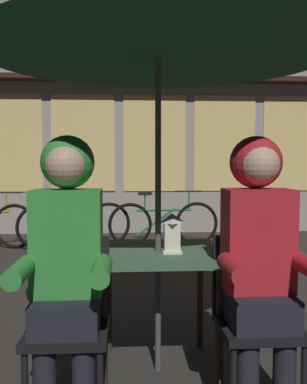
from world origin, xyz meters
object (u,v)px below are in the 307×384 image
Objects in this scene: lantern at (172,232)px; chair_left at (69,315)px; person_left_hooded at (67,248)px; bicycle_third at (164,223)px; chair_right at (255,311)px; bicycle_second at (75,224)px; person_right_hooded at (259,245)px; cafe_table at (158,267)px; patio_umbrella at (158,24)px.

lantern is 0.27× the size of chair_left.
lantern is 0.17× the size of person_left_hooded.
chair_right is at bearing -88.42° from bicycle_third.
bicycle_second is 0.98× the size of bicycle_third.
chair_left is 4.33m from bicycle_third.
person_right_hooded reaches higher than lantern.
chair_left is at bearing -142.45° from cafe_table.
person_left_hooded is at bearing -101.09° from bicycle_third.
lantern reaches higher than chair_left.
patio_umbrella reaches higher than chair_right.
cafe_table is at bearing 41.57° from person_left_hooded.
patio_umbrella is 2.66× the size of chair_right.
lantern is 0.62m from chair_right.
bicycle_second is (-1.04, 3.88, -0.51)m from lantern.
chair_right is (0.48, -0.37, -0.15)m from cafe_table.
chair_left reaches higher than cafe_table.
chair_right is 0.36m from person_right_hooded.
person_left_hooded reaches higher than bicycle_second.
person_left_hooded is 0.85× the size of bicycle_second.
person_right_hooded is at bearing -41.57° from cafe_table.
chair_right is at bearing 0.00° from chair_left.
patio_umbrella is 1.37m from person_right_hooded.
person_right_hooded is 0.83× the size of bicycle_third.
chair_right is 0.62× the size of person_right_hooded.
chair_right is 0.62× the size of person_left_hooded.
chair_left is at bearing 180.00° from chair_right.
person_right_hooded reaches higher than bicycle_second.
cafe_table is 0.67m from person_left_hooded.
lantern is at bearing -44.89° from cafe_table.
bicycle_third is (0.29, 3.95, -0.51)m from lantern.
person_right_hooded is 4.50m from bicycle_second.
patio_umbrella reaches higher than bicycle_third.
lantern is 3.99m from bicycle_third.
cafe_table is 3.90m from bicycle_third.
chair_left is 0.53× the size of bicycle_second.
patio_umbrella reaches higher than chair_left.
bicycle_second is at bearing 104.20° from cafe_table.
chair_right is (0.96, 0.00, 0.00)m from chair_left.
lantern is 0.17× the size of person_right_hooded.
chair_right is at bearing -37.55° from cafe_table.
cafe_table is 0.32× the size of patio_umbrella.
person_right_hooded reaches higher than chair_left.
cafe_table is 1.42m from patio_umbrella.
chair_left is 1.03m from person_right_hooded.
bicycle_third is at bearing 84.65° from cafe_table.
cafe_table is at bearing -95.35° from bicycle_third.
person_left_hooded is at bearing -90.00° from chair_left.
person_right_hooded is (0.96, -0.06, 0.36)m from chair_left.
chair_right reaches higher than cafe_table.
lantern is at bearing 139.08° from person_right_hooded.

